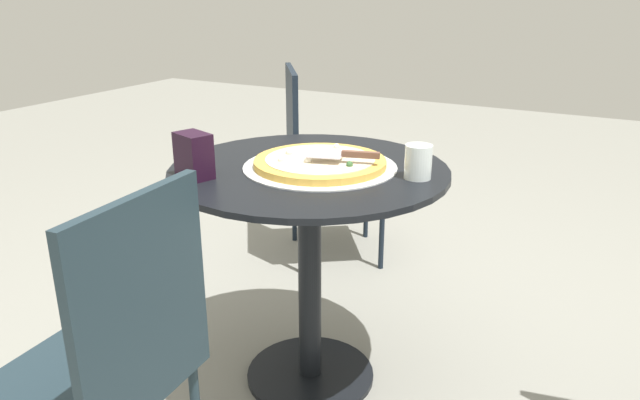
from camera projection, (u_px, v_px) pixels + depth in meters
name	position (u px, v px, depth m)	size (l,w,h in m)	color
ground_plane	(310.00, 376.00, 2.05)	(10.00, 10.00, 0.00)	gray
patio_table	(309.00, 229.00, 1.86)	(0.84, 0.84, 0.74)	black
pizza_on_tray	(320.00, 163.00, 1.79)	(0.46, 0.46, 0.05)	silver
pizza_server	(344.00, 155.00, 1.74)	(0.22, 0.10, 0.02)	silver
drinking_cup	(418.00, 162.00, 1.68)	(0.08, 0.08, 0.10)	silver
napkin_dispenser	(194.00, 156.00, 1.68)	(0.10, 0.07, 0.13)	black
patio_chair_near	(113.00, 356.00, 1.26)	(0.39, 0.39, 0.89)	#1E2E36
patio_chair_far	(318.00, 154.00, 2.79)	(0.60, 0.60, 0.90)	black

